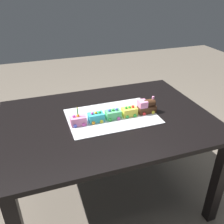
{
  "coord_description": "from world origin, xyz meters",
  "views": [
    {
      "loc": [
        0.45,
        1.37,
        1.58
      ],
      "look_at": [
        -0.03,
        -0.01,
        0.77
      ],
      "focal_mm": 39.51,
      "sensor_mm": 36.0,
      "label": 1
    }
  ],
  "objects_px": {
    "cake_locomotive": "(147,106)",
    "cake_car_caboose_bubblegum": "(78,120)",
    "cake_car_hopper_turquoise": "(96,117)",
    "birthday_candle": "(77,111)",
    "dining_table": "(108,131)",
    "cake_car_gondola_lemon": "(129,111)",
    "cake_car_flatbed_mint_green": "(113,114)"
  },
  "relations": [
    {
      "from": "cake_locomotive",
      "to": "cake_car_caboose_bubblegum",
      "type": "xyz_separation_m",
      "value": [
        0.48,
        0.0,
        -0.02
      ]
    },
    {
      "from": "cake_car_hopper_turquoise",
      "to": "birthday_candle",
      "type": "xyz_separation_m",
      "value": [
        0.12,
        -0.0,
        0.07
      ]
    },
    {
      "from": "dining_table",
      "to": "cake_car_gondola_lemon",
      "type": "bearing_deg",
      "value": 171.93
    },
    {
      "from": "cake_locomotive",
      "to": "cake_car_hopper_turquoise",
      "type": "xyz_separation_m",
      "value": [
        0.36,
        0.0,
        -0.02
      ]
    },
    {
      "from": "cake_car_flatbed_mint_green",
      "to": "cake_car_hopper_turquoise",
      "type": "distance_m",
      "value": 0.12
    },
    {
      "from": "cake_locomotive",
      "to": "cake_car_flatbed_mint_green",
      "type": "relative_size",
      "value": 1.4
    },
    {
      "from": "cake_locomotive",
      "to": "cake_car_flatbed_mint_green",
      "type": "xyz_separation_m",
      "value": [
        0.25,
        0.0,
        -0.02
      ]
    },
    {
      "from": "cake_car_caboose_bubblegum",
      "to": "cake_locomotive",
      "type": "bearing_deg",
      "value": -180.0
    },
    {
      "from": "dining_table",
      "to": "cake_locomotive",
      "type": "height_order",
      "value": "cake_locomotive"
    },
    {
      "from": "cake_car_gondola_lemon",
      "to": "cake_car_hopper_turquoise",
      "type": "height_order",
      "value": "same"
    },
    {
      "from": "cake_locomotive",
      "to": "cake_car_gondola_lemon",
      "type": "xyz_separation_m",
      "value": [
        0.13,
        0.0,
        -0.02
      ]
    },
    {
      "from": "cake_car_hopper_turquoise",
      "to": "cake_car_caboose_bubblegum",
      "type": "bearing_deg",
      "value": -0.0
    },
    {
      "from": "cake_locomotive",
      "to": "cake_car_hopper_turquoise",
      "type": "bearing_deg",
      "value": 0.0
    },
    {
      "from": "dining_table",
      "to": "cake_car_caboose_bubblegum",
      "type": "xyz_separation_m",
      "value": [
        0.21,
        0.02,
        0.14
      ]
    },
    {
      "from": "cake_car_hopper_turquoise",
      "to": "cake_car_gondola_lemon",
      "type": "bearing_deg",
      "value": 180.0
    },
    {
      "from": "cake_car_flatbed_mint_green",
      "to": "cake_car_caboose_bubblegum",
      "type": "distance_m",
      "value": 0.24
    },
    {
      "from": "cake_car_flatbed_mint_green",
      "to": "cake_car_hopper_turquoise",
      "type": "bearing_deg",
      "value": 0.0
    },
    {
      "from": "dining_table",
      "to": "cake_car_hopper_turquoise",
      "type": "height_order",
      "value": "cake_car_hopper_turquoise"
    },
    {
      "from": "birthday_candle",
      "to": "cake_car_caboose_bubblegum",
      "type": "bearing_deg",
      "value": 0.0
    },
    {
      "from": "cake_car_gondola_lemon",
      "to": "cake_car_flatbed_mint_green",
      "type": "bearing_deg",
      "value": 0.0
    },
    {
      "from": "cake_car_flatbed_mint_green",
      "to": "birthday_candle",
      "type": "relative_size",
      "value": 1.78
    },
    {
      "from": "dining_table",
      "to": "cake_car_flatbed_mint_green",
      "type": "distance_m",
      "value": 0.15
    },
    {
      "from": "cake_car_flatbed_mint_green",
      "to": "birthday_candle",
      "type": "bearing_deg",
      "value": -0.0
    },
    {
      "from": "cake_car_hopper_turquoise",
      "to": "cake_car_flatbed_mint_green",
      "type": "bearing_deg",
      "value": 180.0
    },
    {
      "from": "cake_car_flatbed_mint_green",
      "to": "birthday_candle",
      "type": "xyz_separation_m",
      "value": [
        0.24,
        -0.0,
        0.07
      ]
    },
    {
      "from": "cake_car_gondola_lemon",
      "to": "dining_table",
      "type": "bearing_deg",
      "value": -8.07
    },
    {
      "from": "cake_car_hopper_turquoise",
      "to": "birthday_candle",
      "type": "relative_size",
      "value": 1.78
    },
    {
      "from": "cake_car_gondola_lemon",
      "to": "cake_car_flatbed_mint_green",
      "type": "relative_size",
      "value": 1.0
    },
    {
      "from": "cake_locomotive",
      "to": "cake_car_gondola_lemon",
      "type": "height_order",
      "value": "cake_locomotive"
    },
    {
      "from": "cake_locomotive",
      "to": "birthday_candle",
      "type": "xyz_separation_m",
      "value": [
        0.48,
        0.0,
        0.05
      ]
    },
    {
      "from": "cake_car_gondola_lemon",
      "to": "cake_car_flatbed_mint_green",
      "type": "distance_m",
      "value": 0.12
    },
    {
      "from": "cake_car_gondola_lemon",
      "to": "cake_car_caboose_bubblegum",
      "type": "distance_m",
      "value": 0.35
    }
  ]
}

